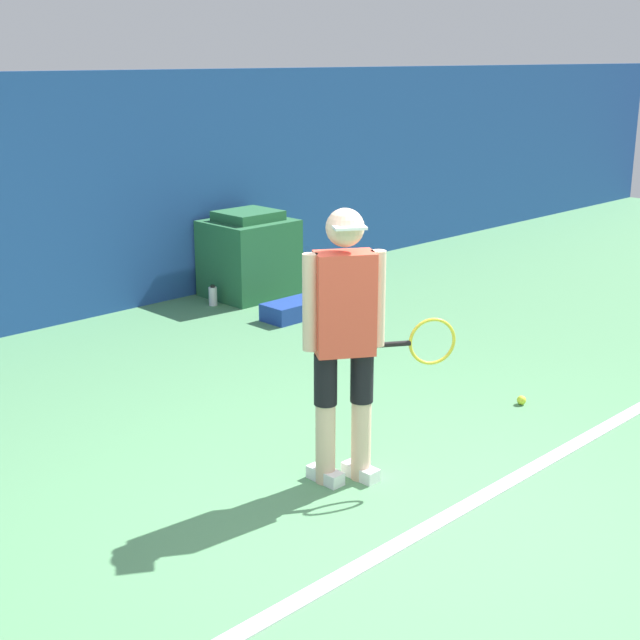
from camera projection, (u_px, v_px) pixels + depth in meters
ground_plane at (390, 520)px, 4.94m from camera, size 24.00×24.00×0.00m
court_baseline at (419, 533)px, 4.80m from camera, size 21.60×0.10×0.01m
tennis_player at (346, 335)px, 5.16m from camera, size 0.79×0.56×1.66m
tennis_ball at (521, 400)px, 6.58m from camera, size 0.07×0.07×0.07m
covered_chair at (249, 256)px, 9.47m from camera, size 0.85×0.77×0.91m
equipment_bag at (294, 310)px, 8.73m from camera, size 0.61×0.33×0.17m
water_bottle at (213, 296)px, 9.17m from camera, size 0.09×0.09×0.22m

